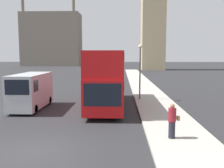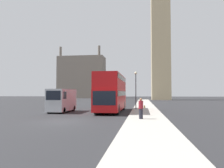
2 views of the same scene
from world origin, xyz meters
The scene contains 7 objects.
ground_plane centered at (0.00, 0.00, 0.00)m, with size 300.00×300.00×0.00m, color #28282B.
sidewalk_strip centered at (6.65, 0.00, 0.07)m, with size 3.30×120.00×0.15m.
building_block_distant centered at (-23.86, 89.83, 10.36)m, with size 22.75×10.17×25.19m.
red_double_decker_bus centered at (2.60, 9.76, 2.46)m, with size 2.63×10.65×4.42m.
white_van centered at (-3.19, 8.35, 1.45)m, with size 1.97×5.20×2.72m.
pedestrian centered at (6.17, 1.46, 0.99)m, with size 0.54×0.38×1.69m.
street_lamp centered at (5.44, 12.32, 3.46)m, with size 0.36×0.36×4.93m.
Camera 1 is at (3.68, -10.30, 4.12)m, focal length 40.00 mm.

